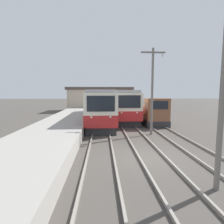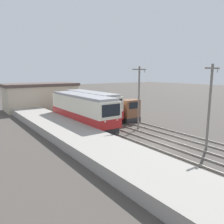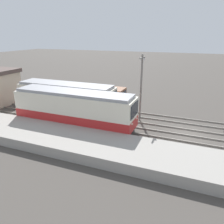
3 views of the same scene
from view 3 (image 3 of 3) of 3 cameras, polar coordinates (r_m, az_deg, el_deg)
name	(u,v)px [view 3 (image 3 of 3)]	position (r m, az deg, el deg)	size (l,w,h in m)	color
ground_plane	(188,134)	(22.48, 19.20, -5.41)	(200.00, 200.00, 0.00)	#47423D
platform_left	(183,163)	(16.72, 18.02, -12.64)	(4.50, 54.00, 0.89)	gray
track_left	(186,145)	(20.10, 18.76, -8.21)	(1.54, 60.00, 0.14)	gray
track_center	(188,132)	(22.63, 19.25, -5.05)	(1.54, 60.00, 0.14)	gray
track_right	(190,122)	(25.41, 19.67, -2.37)	(1.54, 60.00, 0.14)	gray
commuter_train_left	(74,111)	(22.42, -9.82, 0.28)	(2.84, 12.71, 3.84)	#28282B
commuter_train_center	(66,101)	(26.08, -11.82, 2.92)	(2.84, 11.79, 3.83)	#28282B
shunting_locomotive	(106,102)	(27.03, -1.48, 2.67)	(2.40, 5.08, 3.00)	#28282B
catenary_mast_mid	(141,86)	(23.51, 7.61, 6.76)	(2.00, 0.20, 7.21)	slate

